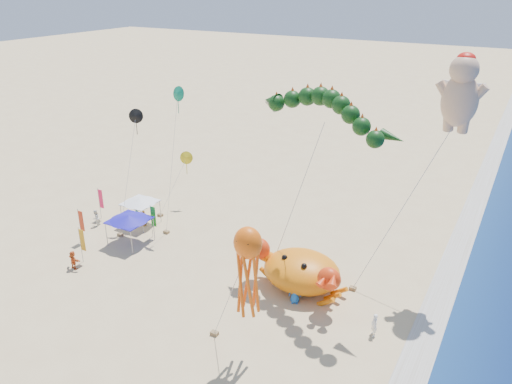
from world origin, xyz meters
The scene contains 11 objects.
ground centered at (0.00, 0.00, 0.00)m, with size 320.00×320.00×0.00m, color #D1B784.
foam_strip centered at (12.00, 0.00, 0.01)m, with size 320.00×320.00×0.00m, color silver.
crab_inflatable centered at (2.51, 0.83, 1.54)m, with size 7.98×5.98×3.50m.
dragon_kite centered at (3.06, 2.09, 13.17)m, with size 11.20×5.15×14.40m.
cherub_kite centered at (10.87, 6.66, 14.71)m, with size 6.28×5.38×17.22m.
octopus_kite centered at (2.73, -7.34, 6.47)m, with size 3.96×1.52×8.86m.
canopy_blue centered at (-13.42, -0.17, 2.44)m, with size 3.41×3.41×2.71m.
canopy_white centered at (-15.09, 3.11, 2.44)m, with size 3.07×3.07×2.71m.
feather_flags centered at (-15.78, -0.73, 2.01)m, with size 7.44×6.73×3.20m.
beachgoers centered at (-10.65, -0.11, 0.84)m, with size 28.26×10.14×1.79m.
small_kites centered at (-13.46, 5.59, 8.33)m, with size 5.49×8.45×13.20m.
Camera 1 is at (15.18, -28.50, 21.58)m, focal length 35.00 mm.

